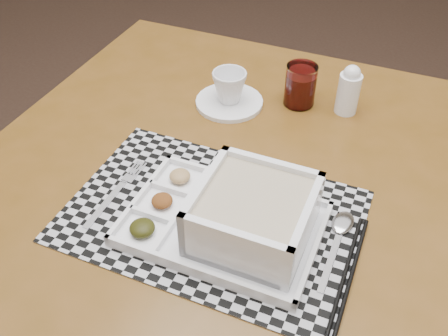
{
  "coord_description": "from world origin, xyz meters",
  "views": [
    {
      "loc": [
        0.84,
        -1.48,
        1.41
      ],
      "look_at": [
        0.51,
        -0.9,
        0.82
      ],
      "focal_mm": 40.0,
      "sensor_mm": 36.0,
      "label": 1
    }
  ],
  "objects": [
    {
      "name": "creamer_bottle",
      "position": [
        0.63,
        -0.56,
        0.83
      ],
      "size": [
        0.05,
        0.05,
        0.11
      ],
      "color": "white",
      "rests_on": "dining_table"
    },
    {
      "name": "spoon",
      "position": [
        0.73,
        -0.9,
        0.78
      ],
      "size": [
        0.04,
        0.18,
        0.01
      ],
      "color": "#BABAC1",
      "rests_on": "placemat"
    },
    {
      "name": "serving_tray",
      "position": [
        0.6,
        -0.99,
        0.81
      ],
      "size": [
        0.34,
        0.25,
        0.1
      ],
      "color": "white",
      "rests_on": "placemat"
    },
    {
      "name": "dining_table",
      "position": [
        0.53,
        -0.86,
        0.69
      ],
      "size": [
        1.14,
        1.14,
        0.77
      ],
      "color": "#53350F",
      "rests_on": "ground"
    },
    {
      "name": "cup",
      "position": [
        0.39,
        -0.66,
        0.82
      ],
      "size": [
        0.08,
        0.08,
        0.07
      ],
      "primitive_type": "imported",
      "rotation": [
        0.0,
        0.0,
        0.09
      ],
      "color": "white",
      "rests_on": "saucer"
    },
    {
      "name": "fork",
      "position": [
        0.35,
        -1.01,
        0.78
      ],
      "size": [
        0.04,
        0.19,
        0.0
      ],
      "color": "#BABAC1",
      "rests_on": "placemat"
    },
    {
      "name": "chopsticks",
      "position": [
        0.78,
        -0.98,
        0.78
      ],
      "size": [
        0.04,
        0.24,
        0.01
      ],
      "color": "black",
      "rests_on": "placemat"
    },
    {
      "name": "juice_glass",
      "position": [
        0.52,
        -0.58,
        0.82
      ],
      "size": [
        0.07,
        0.07,
        0.09
      ],
      "color": "white",
      "rests_on": "dining_table"
    },
    {
      "name": "placemat",
      "position": [
        0.53,
        -0.97,
        0.77
      ],
      "size": [
        0.53,
        0.39,
        0.0
      ],
      "primitive_type": "cube",
      "rotation": [
        0.0,
        0.0,
        0.11
      ],
      "color": "#A9A9B1",
      "rests_on": "dining_table"
    },
    {
      "name": "floor",
      "position": [
        0.0,
        0.0,
        0.0
      ],
      "size": [
        5.0,
        5.0,
        0.0
      ],
      "primitive_type": "plane",
      "color": "black",
      "rests_on": "ground"
    },
    {
      "name": "saucer",
      "position": [
        0.39,
        -0.66,
        0.78
      ],
      "size": [
        0.15,
        0.15,
        0.01
      ],
      "primitive_type": "cylinder",
      "color": "white",
      "rests_on": "dining_table"
    }
  ]
}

